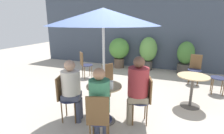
# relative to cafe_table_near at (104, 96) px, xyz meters

# --- Properties ---
(ground_plane) EXTENTS (20.00, 20.00, 0.00)m
(ground_plane) POSITION_rel_cafe_table_near_xyz_m (0.23, 0.04, -0.51)
(ground_plane) COLOR #B2A899
(storefront_wall) EXTENTS (10.00, 0.06, 3.00)m
(storefront_wall) POSITION_rel_cafe_table_near_xyz_m (0.23, 4.22, 0.99)
(storefront_wall) COLOR #3D4756
(storefront_wall) RESTS_ON ground_plane
(cafe_table_near) EXTENTS (0.64, 0.64, 0.71)m
(cafe_table_near) POSITION_rel_cafe_table_near_xyz_m (0.00, 0.00, 0.00)
(cafe_table_near) COLOR #514C47
(cafe_table_near) RESTS_ON ground_plane
(cafe_table_far) EXTENTS (0.65, 0.65, 0.71)m
(cafe_table_far) POSITION_rel_cafe_table_near_xyz_m (1.55, 1.23, 0.00)
(cafe_table_far) COLOR #514C47
(cafe_table_far) RESTS_ON ground_plane
(bistro_chair_0) EXTENTS (0.41, 0.40, 0.87)m
(bistro_chair_0) POSITION_rel_cafe_table_near_xyz_m (-0.71, -0.22, 0.02)
(bistro_chair_0) COLOR #232847
(bistro_chair_0) RESTS_ON ground_plane
(bistro_chair_1) EXTENTS (0.40, 0.41, 0.87)m
(bistro_chair_1) POSITION_rel_cafe_table_near_xyz_m (0.22, -0.71, 0.02)
(bistro_chair_1) COLOR #232847
(bistro_chair_1) RESTS_ON ground_plane
(bistro_chair_2) EXTENTS (0.41, 0.40, 0.87)m
(bistro_chair_2) POSITION_rel_cafe_table_near_xyz_m (0.71, 0.22, 0.02)
(bistro_chair_2) COLOR #232847
(bistro_chair_2) RESTS_ON ground_plane
(bistro_chair_3) EXTENTS (0.38, 0.40, 0.87)m
(bistro_chair_3) POSITION_rel_cafe_table_near_xyz_m (1.71, 2.89, 0.02)
(bistro_chair_3) COLOR #232847
(bistro_chair_3) RESTS_ON ground_plane
(bistro_chair_4) EXTENTS (0.43, 0.43, 0.87)m
(bistro_chair_4) POSITION_rel_cafe_table_near_xyz_m (-1.64, 2.13, 0.02)
(bistro_chair_4) COLOR #232847
(bistro_chair_4) RESTS_ON ground_plane
(bistro_chair_5) EXTENTS (0.43, 0.42, 0.87)m
(bistro_chair_5) POSITION_rel_cafe_table_near_xyz_m (-0.39, 0.98, 0.02)
(bistro_chair_5) COLOR #232847
(bistro_chair_5) RESTS_ON ground_plane
(bistro_chair_6) EXTENTS (0.38, 0.38, 0.87)m
(bistro_chair_6) POSITION_rel_cafe_table_near_xyz_m (2.31, 2.23, 0.02)
(bistro_chair_6) COLOR #232847
(bistro_chair_6) RESTS_ON ground_plane
(seated_person_0) EXTENTS (0.40, 0.38, 1.18)m
(seated_person_0) POSITION_rel_cafe_table_near_xyz_m (-0.57, -0.18, 0.19)
(seated_person_0) COLOR #42475B
(seated_person_0) RESTS_ON ground_plane
(seated_person_1) EXTENTS (0.34, 0.36, 1.21)m
(seated_person_1) POSITION_rel_cafe_table_near_xyz_m (0.18, -0.57, 0.22)
(seated_person_1) COLOR #42475B
(seated_person_1) RESTS_ON ground_plane
(seated_person_2) EXTENTS (0.43, 0.41, 1.26)m
(seated_person_2) POSITION_rel_cafe_table_near_xyz_m (0.57, 0.18, 0.23)
(seated_person_2) COLOR gray
(seated_person_2) RESTS_ON ground_plane
(beer_glass_0) EXTENTS (0.06, 0.06, 0.19)m
(beer_glass_0) POSITION_rel_cafe_table_near_xyz_m (-0.18, 0.10, 0.31)
(beer_glass_0) COLOR #B28433
(beer_glass_0) RESTS_ON cafe_table_near
(beer_glass_1) EXTENTS (0.07, 0.07, 0.14)m
(beer_glass_1) POSITION_rel_cafe_table_near_xyz_m (0.18, -0.09, 0.28)
(beer_glass_1) COLOR silver
(beer_glass_1) RESTS_ON cafe_table_near
(potted_plant_0) EXTENTS (0.80, 0.80, 1.19)m
(potted_plant_0) POSITION_rel_cafe_table_near_xyz_m (-1.02, 3.82, 0.22)
(potted_plant_0) COLOR brown
(potted_plant_0) RESTS_ON ground_plane
(potted_plant_1) EXTENTS (0.67, 0.67, 1.26)m
(potted_plant_1) POSITION_rel_cafe_table_near_xyz_m (0.12, 3.93, 0.23)
(potted_plant_1) COLOR #47423D
(potted_plant_1) RESTS_ON ground_plane
(potted_plant_2) EXTENTS (0.58, 0.58, 1.16)m
(potted_plant_2) POSITION_rel_cafe_table_near_xyz_m (1.45, 3.86, 0.12)
(potted_plant_2) COLOR #47423D
(potted_plant_2) RESTS_ON ground_plane
(umbrella) EXTENTS (1.87, 1.87, 2.06)m
(umbrella) POSITION_rel_cafe_table_near_xyz_m (0.00, 0.00, 1.41)
(umbrella) COLOR silver
(umbrella) RESTS_ON ground_plane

